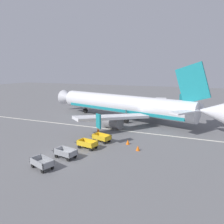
{
  "coord_description": "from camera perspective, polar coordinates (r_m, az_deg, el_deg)",
  "views": [
    {
      "loc": [
        14.88,
        -19.9,
        10.17
      ],
      "look_at": [
        0.46,
        14.48,
        2.8
      ],
      "focal_mm": 35.1,
      "sensor_mm": 36.0,
      "label": 1
    }
  ],
  "objects": [
    {
      "name": "ground_plane",
      "position": [
        26.85,
        -13.23,
        -11.39
      ],
      "size": [
        220.0,
        220.0,
        0.0
      ],
      "primitive_type": "plane",
      "color": "slate"
    },
    {
      "name": "apron_stripe",
      "position": [
        37.87,
        -1.28,
        -4.39
      ],
      "size": [
        120.0,
        0.36,
        0.01
      ],
      "primitive_type": "cube",
      "color": "silver",
      "rests_on": "ground"
    },
    {
      "name": "airplane",
      "position": [
        43.82,
        3.73,
        1.81
      ],
      "size": [
        37.12,
        30.09,
        11.34
      ],
      "color": "silver",
      "rests_on": "ground"
    },
    {
      "name": "baggage_cart_nearest",
      "position": [
        24.33,
        -17.76,
        -12.54
      ],
      "size": [
        3.6,
        2.12,
        1.07
      ],
      "color": "gray",
      "rests_on": "ground"
    },
    {
      "name": "baggage_cart_second_in_row",
      "position": [
        26.34,
        -12.04,
        -10.37
      ],
      "size": [
        3.62,
        1.8,
        1.07
      ],
      "color": "gray",
      "rests_on": "ground"
    },
    {
      "name": "baggage_cart_third_in_row",
      "position": [
        28.86,
        -6.45,
        -8.26
      ],
      "size": [
        3.62,
        1.77,
        1.07
      ],
      "color": "gold",
      "rests_on": "ground"
    },
    {
      "name": "baggage_cart_fourth_in_row",
      "position": [
        31.19,
        -2.73,
        -6.7
      ],
      "size": [
        3.62,
        1.98,
        1.07
      ],
      "color": "gold",
      "rests_on": "ground"
    },
    {
      "name": "traffic_cone_near_plane",
      "position": [
        28.22,
        6.75,
        -9.31
      ],
      "size": [
        0.5,
        0.5,
        0.66
      ],
      "primitive_type": "cone",
      "color": "orange",
      "rests_on": "ground"
    },
    {
      "name": "traffic_cone_mid_apron",
      "position": [
        30.3,
        4.14,
        -7.78
      ],
      "size": [
        0.51,
        0.51,
        0.67
      ],
      "primitive_type": "cone",
      "color": "orange",
      "rests_on": "ground"
    },
    {
      "name": "traffic_cone_by_carts",
      "position": [
        36.31,
        -3.65,
        -4.6
      ],
      "size": [
        0.47,
        0.47,
        0.62
      ],
      "primitive_type": "cone",
      "color": "orange",
      "rests_on": "ground"
    }
  ]
}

